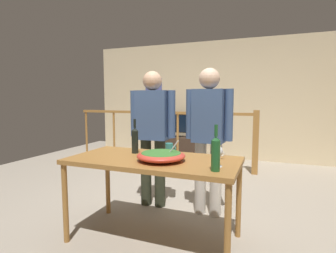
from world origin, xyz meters
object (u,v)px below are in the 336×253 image
(stair_railing, at_px, (188,130))
(mug_teal, at_px, (169,148))
(mug_white, at_px, (217,154))
(wine_glass, at_px, (218,152))
(wine_bottle_green, at_px, (216,153))
(person_standing_left, at_px, (153,128))
(salad_bowl, at_px, (161,155))
(flat_screen_tv, at_px, (177,124))
(framed_picture, at_px, (154,88))
(serving_table, at_px, (153,166))
(wine_bottle_dark, at_px, (135,140))
(tv_console, at_px, (177,147))
(person_standing_right, at_px, (209,130))

(stair_railing, height_order, mug_teal, stair_railing)
(mug_white, bearing_deg, wine_glass, -77.62)
(wine_bottle_green, relative_size, person_standing_left, 0.21)
(salad_bowl, relative_size, mug_teal, 3.83)
(flat_screen_tv, height_order, person_standing_left, person_standing_left)
(stair_railing, distance_m, mug_teal, 2.44)
(mug_teal, bearing_deg, framed_picture, 116.71)
(serving_table, distance_m, wine_bottle_dark, 0.37)
(framed_picture, height_order, mug_teal, framed_picture)
(serving_table, height_order, wine_bottle_green, wine_bottle_green)
(wine_glass, height_order, wine_bottle_green, wine_bottle_green)
(tv_console, height_order, wine_bottle_green, wine_bottle_green)
(person_standing_right, bearing_deg, wine_glass, 111.06)
(wine_bottle_green, xyz_separation_m, person_standing_right, (-0.27, 0.95, 0.05))
(wine_bottle_green, height_order, mug_teal, wine_bottle_green)
(framed_picture, relative_size, wine_glass, 2.46)
(framed_picture, xyz_separation_m, person_standing_right, (2.01, -2.96, -0.62))
(salad_bowl, relative_size, wine_bottle_dark, 1.24)
(tv_console, relative_size, wine_glass, 5.30)
(mug_teal, bearing_deg, tv_console, 107.93)
(mug_white, bearing_deg, tv_console, 115.11)
(serving_table, bearing_deg, framed_picture, 114.37)
(salad_bowl, xyz_separation_m, mug_white, (0.43, 0.26, -0.01))
(serving_table, xyz_separation_m, wine_glass, (0.60, -0.09, 0.19))
(framed_picture, distance_m, flat_screen_tv, 1.13)
(wine_bottle_dark, height_order, mug_white, wine_bottle_dark)
(stair_railing, bearing_deg, wine_glass, -68.18)
(tv_console, xyz_separation_m, mug_white, (1.50, -3.19, 0.58))
(serving_table, relative_size, mug_teal, 13.88)
(flat_screen_tv, distance_m, salad_bowl, 3.59)
(tv_console, bearing_deg, salad_bowl, -72.93)
(stair_railing, relative_size, tv_console, 4.07)
(wine_bottle_green, height_order, wine_bottle_dark, wine_bottle_green)
(mug_teal, xyz_separation_m, person_standing_left, (-0.40, 0.48, 0.14))
(flat_screen_tv, height_order, wine_bottle_dark, wine_bottle_dark)
(tv_console, height_order, salad_bowl, salad_bowl)
(wine_bottle_green, relative_size, mug_white, 3.13)
(tv_console, height_order, wine_glass, wine_glass)
(salad_bowl, bearing_deg, person_standing_left, 119.32)
(salad_bowl, relative_size, person_standing_left, 0.26)
(flat_screen_tv, height_order, person_standing_right, person_standing_right)
(flat_screen_tv, bearing_deg, framed_picture, 155.63)
(flat_screen_tv, distance_m, person_standing_right, 2.94)
(tv_console, relative_size, flat_screen_tv, 1.31)
(framed_picture, relative_size, serving_table, 0.27)
(flat_screen_tv, distance_m, serving_table, 3.50)
(stair_railing, distance_m, salad_bowl, 2.75)
(stair_railing, height_order, wine_glass, stair_railing)
(wine_bottle_green, height_order, mug_white, wine_bottle_green)
(wine_bottle_green, bearing_deg, stair_railing, 111.06)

